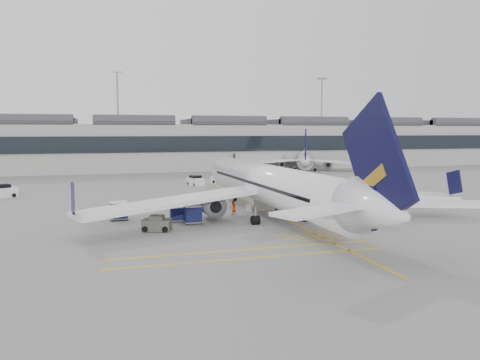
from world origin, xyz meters
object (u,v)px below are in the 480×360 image
object	(u,v)px
baggage_cart_a	(193,214)
ramp_agent_a	(211,206)
airliner_main	(274,187)
belt_loader	(262,205)
ramp_agent_b	(233,208)
pushback_tug	(157,224)

from	to	relation	value
baggage_cart_a	ramp_agent_a	bearing A→B (deg)	57.28
airliner_main	belt_loader	bearing A→B (deg)	80.99
baggage_cart_a	ramp_agent_a	distance (m)	5.88
ramp_agent_b	pushback_tug	size ratio (longest dim) A/B	0.56
baggage_cart_a	airliner_main	bearing A→B (deg)	-2.27
belt_loader	ramp_agent_b	world-z (taller)	belt_loader
belt_loader	pushback_tug	world-z (taller)	belt_loader
airliner_main	ramp_agent_b	world-z (taller)	airliner_main
airliner_main	baggage_cart_a	bearing A→B (deg)	177.67
airliner_main	ramp_agent_b	size ratio (longest dim) A/B	26.84
belt_loader	ramp_agent_b	xyz separation A→B (m)	(-4.36, -2.57, 0.29)
baggage_cart_a	pushback_tug	bearing A→B (deg)	-149.68
baggage_cart_a	pushback_tug	size ratio (longest dim) A/B	0.63
belt_loader	ramp_agent_a	world-z (taller)	belt_loader
baggage_cart_a	ramp_agent_b	bearing A→B (deg)	31.54
belt_loader	baggage_cart_a	distance (m)	11.30
baggage_cart_a	ramp_agent_a	world-z (taller)	baggage_cart_a
belt_loader	baggage_cart_a	xyz separation A→B (m)	(-9.55, -6.01, 0.46)
ramp_agent_a	ramp_agent_b	distance (m)	2.72
ramp_agent_a	airliner_main	bearing A→B (deg)	-83.80
airliner_main	ramp_agent_a	world-z (taller)	airliner_main
belt_loader	ramp_agent_a	bearing A→B (deg)	-179.34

